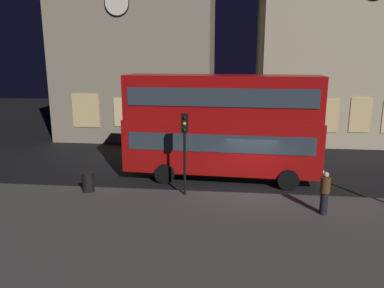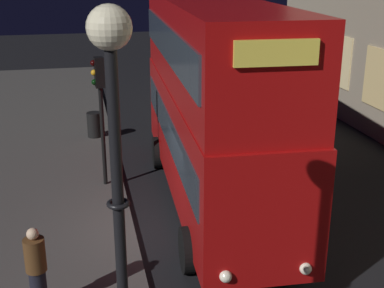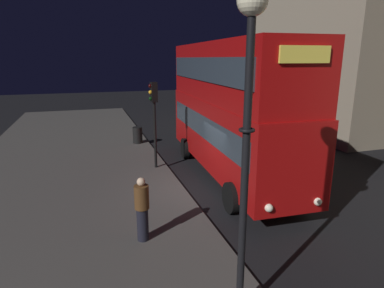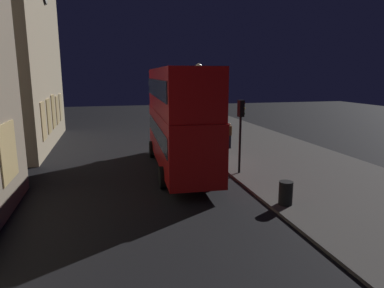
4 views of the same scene
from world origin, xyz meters
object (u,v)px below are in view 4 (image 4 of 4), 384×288
object	(u,v)px
traffic_light_near_kerb	(241,121)
street_lamp	(199,86)
double_decker_bus	(179,115)
litter_bin	(286,193)
pedestrian	(229,135)

from	to	relation	value
traffic_light_near_kerb	street_lamp	size ratio (longest dim) A/B	0.65
double_decker_bus	traffic_light_near_kerb	world-z (taller)	double_decker_bus
street_lamp	litter_bin	size ratio (longest dim) A/B	6.26
double_decker_bus	pedestrian	size ratio (longest dim) A/B	5.77
litter_bin	traffic_light_near_kerb	bearing A→B (deg)	1.15
street_lamp	pedestrian	xyz separation A→B (m)	(-3.15, -1.36, -3.35)
street_lamp	pedestrian	world-z (taller)	street_lamp
double_decker_bus	litter_bin	bearing A→B (deg)	-151.43
traffic_light_near_kerb	pedestrian	distance (m)	6.39
traffic_light_near_kerb	pedestrian	bearing A→B (deg)	-20.13
street_lamp	double_decker_bus	bearing A→B (deg)	157.46
street_lamp	pedestrian	bearing A→B (deg)	-156.61
double_decker_bus	pedestrian	world-z (taller)	double_decker_bus
traffic_light_near_kerb	litter_bin	size ratio (longest dim) A/B	4.04
traffic_light_near_kerb	litter_bin	world-z (taller)	traffic_light_near_kerb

